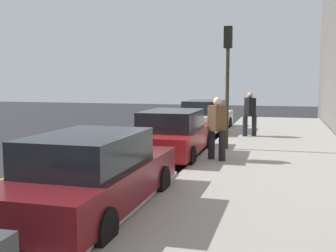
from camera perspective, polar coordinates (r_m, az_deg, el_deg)
name	(u,v)px	position (r m, az deg, el deg)	size (l,w,h in m)	color
ground_plane	(167,159)	(12.87, -0.17, -4.57)	(56.00, 56.00, 0.00)	#28282B
sidewalk	(276,162)	(12.39, 14.74, -4.85)	(28.00, 4.60, 0.15)	#A39E93
lane_stripe_centre	(74,154)	(14.06, -12.86, -3.77)	(28.00, 0.14, 0.01)	gold
snow_bank_curb	(126,207)	(7.77, -5.82, -11.14)	(5.33, 0.56, 0.22)	white
parked_car_maroon	(93,174)	(7.59, -10.37, -6.55)	(4.73, 1.91, 1.51)	black
parked_car_red	(173,134)	(12.88, 0.68, -1.14)	(4.60, 1.95, 1.51)	black
parked_car_white	(206,117)	(19.17, 5.24, 1.31)	(4.75, 2.02, 1.51)	black
pedestrian_brown_coat	(217,127)	(11.89, 6.79, -0.08)	(0.58, 0.54, 1.81)	black
pedestrian_black_coat	(250,113)	(17.20, 11.25, 1.83)	(0.58, 0.55, 1.81)	black
traffic_light_pole	(228,66)	(13.81, 8.25, 8.19)	(0.35, 0.26, 4.03)	#2D2D19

